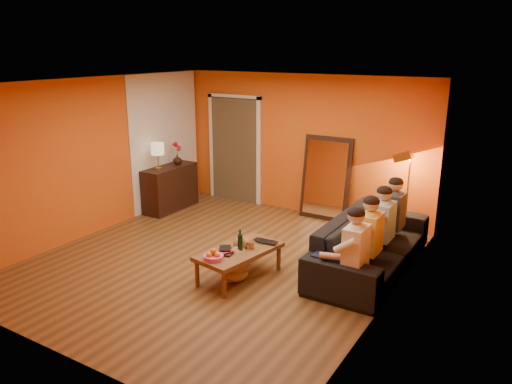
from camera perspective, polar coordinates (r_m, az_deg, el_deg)
The scene contains 27 objects.
room_shell at distance 7.36m, azimuth -2.86°, elevation 2.40°, with size 5.00×5.50×2.60m.
white_accent at distance 9.93m, azimuth -10.33°, elevation 5.80°, with size 0.02×1.90×2.58m, color white.
doorway_recess at distance 10.23m, azimuth -2.07°, elevation 4.93°, with size 1.06×0.30×2.10m, color #3F2D19.
door_jamb_left at distance 10.45m, azimuth -5.06°, elevation 5.12°, with size 0.08×0.06×2.20m, color white.
door_jamb_right at distance 9.83m, azimuth 0.33°, elevation 4.47°, with size 0.08×0.06×2.20m, color white.
door_header at distance 9.97m, azimuth -2.52°, elevation 10.85°, with size 1.22×0.06×0.08m, color white.
mirror_frame at distance 9.17m, azimuth 8.02°, elevation 1.58°, with size 0.92×0.06×1.52m, color black.
mirror_glass at distance 9.13m, azimuth 7.92°, elevation 1.52°, with size 0.78×0.02×1.36m, color white.
sideboard at distance 9.82m, azimuth -9.77°, elevation 0.47°, with size 0.44×1.18×0.85m, color black.
table_lamp at distance 9.44m, azimuth -11.15°, elevation 4.01°, with size 0.24×0.24×0.51m, color beige, non-canonical shape.
sofa at distance 7.29m, azimuth 12.99°, elevation -5.80°, with size 1.01×2.59×0.76m, color black.
coffee_table at distance 6.90m, azimuth -1.92°, elevation -8.19°, with size 0.62×1.22×0.42m, color brown, non-canonical shape.
floor_lamp at distance 8.45m, azimuth 16.89°, elevation -0.55°, with size 0.30×0.24×1.44m, color gold, non-canonical shape.
dog at distance 6.83m, azimuth -2.13°, elevation -7.60°, with size 0.33×0.51×0.61m, color tan, non-canonical shape.
person_far_left at distance 6.28m, azimuth 11.29°, elevation -7.07°, with size 0.70×0.44×1.22m, color white, non-canonical shape.
person_mid_left at distance 6.77m, azimuth 12.93°, elevation -5.44°, with size 0.70×0.44×1.22m, color gold, non-canonical shape.
person_mid_right at distance 7.26m, azimuth 14.34°, elevation -4.02°, with size 0.70×0.44×1.22m, color #92C4E2, non-canonical shape.
person_far_right at distance 7.76m, azimuth 15.56°, elevation -2.78°, with size 0.70×0.44×1.22m, color #333438, non-canonical shape.
fruit_bowl at distance 6.49m, azimuth -4.88°, elevation -7.05°, with size 0.26×0.26×0.16m, color #D54B9B, non-canonical shape.
wine_bottle at distance 6.69m, azimuth -1.83°, elevation -5.59°, with size 0.07×0.07×0.31m, color black.
tumbler at distance 6.83m, azimuth -0.54°, elevation -6.07°, with size 0.11×0.11×0.10m, color #B27F3F.
laptop at distance 6.99m, azimuth 0.88°, elevation -5.82°, with size 0.36×0.23×0.03m, color black.
book_lower at distance 6.75m, azimuth -4.17°, elevation -6.72°, with size 0.20×0.27×0.03m, color black.
book_mid at distance 6.74m, azimuth -4.05°, elevation -6.54°, with size 0.17×0.23×0.02m, color red.
book_upper at distance 6.73m, azimuth -4.22°, elevation -6.44°, with size 0.16×0.21×0.02m, color black.
vase at distance 9.88m, azimuth -8.96°, elevation 3.69°, with size 0.18×0.18×0.18m, color black.
flowers at distance 9.83m, azimuth -9.03°, elevation 5.13°, with size 0.17×0.17×0.45m, color red, non-canonical shape.
Camera 1 is at (4.03, -5.54, 3.07)m, focal length 35.00 mm.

